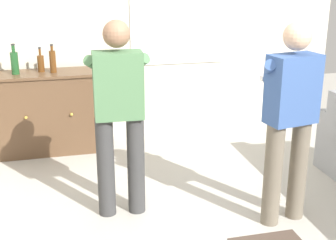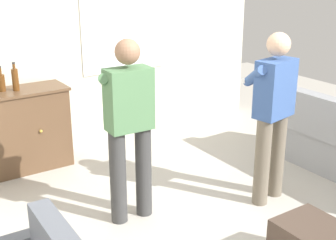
{
  "view_description": "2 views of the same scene",
  "coord_description": "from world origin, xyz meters",
  "px_view_note": "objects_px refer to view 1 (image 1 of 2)",
  "views": [
    {
      "loc": [
        -0.96,
        -3.0,
        2.08
      ],
      "look_at": [
        -0.13,
        0.38,
        0.92
      ],
      "focal_mm": 50.0,
      "sensor_mm": 36.0,
      "label": 1
    },
    {
      "loc": [
        -2.35,
        -2.74,
        2.31
      ],
      "look_at": [
        -0.31,
        0.31,
        1.04
      ],
      "focal_mm": 50.0,
      "sensor_mm": 36.0,
      "label": 2
    }
  ],
  "objects_px": {
    "bottle_liquor_amber": "(15,62)",
    "bottle_spirits_clear": "(53,61)",
    "sideboard_cabinet": "(49,112)",
    "person_standing_right": "(290,115)",
    "bottle_wine_green": "(41,63)",
    "person_standing_left": "(119,111)"
  },
  "relations": [
    {
      "from": "bottle_wine_green",
      "to": "person_standing_right",
      "type": "distance_m",
      "value": 2.88
    },
    {
      "from": "person_standing_right",
      "to": "bottle_wine_green",
      "type": "bearing_deg",
      "value": 132.7
    },
    {
      "from": "bottle_liquor_amber",
      "to": "sideboard_cabinet",
      "type": "bearing_deg",
      "value": 1.89
    },
    {
      "from": "sideboard_cabinet",
      "to": "person_standing_right",
      "type": "bearing_deg",
      "value": -47.35
    },
    {
      "from": "sideboard_cabinet",
      "to": "bottle_spirits_clear",
      "type": "distance_m",
      "value": 0.6
    },
    {
      "from": "bottle_liquor_amber",
      "to": "person_standing_left",
      "type": "bearing_deg",
      "value": -60.41
    },
    {
      "from": "bottle_liquor_amber",
      "to": "person_standing_right",
      "type": "xyz_separation_m",
      "value": [
        2.23,
        -2.06,
        -0.14
      ]
    },
    {
      "from": "sideboard_cabinet",
      "to": "person_standing_left",
      "type": "bearing_deg",
      "value": -69.86
    },
    {
      "from": "bottle_wine_green",
      "to": "bottle_spirits_clear",
      "type": "xyz_separation_m",
      "value": [
        0.13,
        -0.06,
        0.03
      ]
    },
    {
      "from": "bottle_spirits_clear",
      "to": "person_standing_left",
      "type": "height_order",
      "value": "person_standing_left"
    },
    {
      "from": "bottle_liquor_amber",
      "to": "bottle_spirits_clear",
      "type": "relative_size",
      "value": 1.06
    },
    {
      "from": "sideboard_cabinet",
      "to": "person_standing_right",
      "type": "height_order",
      "value": "person_standing_right"
    },
    {
      "from": "bottle_spirits_clear",
      "to": "person_standing_right",
      "type": "height_order",
      "value": "person_standing_right"
    },
    {
      "from": "sideboard_cabinet",
      "to": "bottle_liquor_amber",
      "type": "bearing_deg",
      "value": -178.11
    },
    {
      "from": "bottle_liquor_amber",
      "to": "bottle_spirits_clear",
      "type": "height_order",
      "value": "bottle_liquor_amber"
    },
    {
      "from": "bottle_wine_green",
      "to": "person_standing_right",
      "type": "height_order",
      "value": "person_standing_right"
    },
    {
      "from": "sideboard_cabinet",
      "to": "bottle_wine_green",
      "type": "xyz_separation_m",
      "value": [
        -0.05,
        0.05,
        0.57
      ]
    },
    {
      "from": "bottle_wine_green",
      "to": "person_standing_right",
      "type": "relative_size",
      "value": 0.17
    },
    {
      "from": "bottle_liquor_amber",
      "to": "bottle_spirits_clear",
      "type": "distance_m",
      "value": 0.41
    },
    {
      "from": "sideboard_cabinet",
      "to": "bottle_wine_green",
      "type": "relative_size",
      "value": 4.54
    },
    {
      "from": "bottle_wine_green",
      "to": "bottle_liquor_amber",
      "type": "xyz_separation_m",
      "value": [
        -0.27,
        -0.06,
        0.03
      ]
    },
    {
      "from": "bottle_wine_green",
      "to": "bottle_liquor_amber",
      "type": "distance_m",
      "value": 0.28
    }
  ]
}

